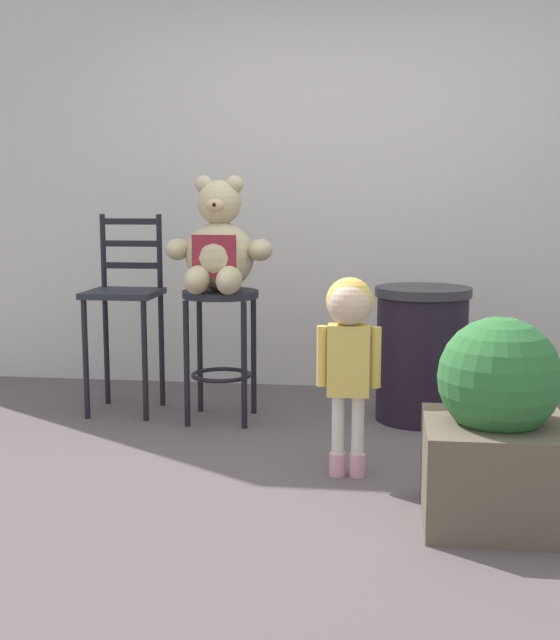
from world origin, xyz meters
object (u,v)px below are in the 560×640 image
object	(u,v)px
bar_chair_empty	(125,302)
bar_stool_with_teddy	(221,326)
teddy_bear	(219,249)
trash_bin	(422,353)
child_walking	(349,333)
planter_with_shrub	(497,429)

from	to	relation	value
bar_chair_empty	bar_stool_with_teddy	bearing A→B (deg)	-11.76
teddy_bear	trash_bin	distance (m)	1.27
child_walking	bar_chair_empty	bearing A→B (deg)	151.55
teddy_bear	bar_chair_empty	size ratio (longest dim) A/B	0.55
bar_chair_empty	planter_with_shrub	xyz separation A→B (m)	(1.93, -1.42, -0.28)
bar_stool_with_teddy	teddy_bear	xyz separation A→B (m)	(-0.00, -0.03, 0.43)
child_walking	bar_chair_empty	xyz separation A→B (m)	(-1.34, 0.97, -0.01)
child_walking	planter_with_shrub	size ratio (longest dim) A/B	1.12
bar_stool_with_teddy	planter_with_shrub	xyz separation A→B (m)	(1.34, -1.30, -0.17)
bar_stool_with_teddy	child_walking	distance (m)	1.14
teddy_bear	planter_with_shrub	xyz separation A→B (m)	(1.34, -1.27, -0.60)
bar_stool_with_teddy	trash_bin	xyz separation A→B (m)	(1.11, 0.15, -0.15)
teddy_bear	planter_with_shrub	distance (m)	1.94
bar_stool_with_teddy	child_walking	bearing A→B (deg)	-48.36
bar_stool_with_teddy	trash_bin	bearing A→B (deg)	7.58
bar_stool_with_teddy	bar_chair_empty	bearing A→B (deg)	168.24
bar_stool_with_teddy	trash_bin	size ratio (longest dim) A/B	0.98
trash_bin	planter_with_shrub	world-z (taller)	planter_with_shrub
bar_stool_with_teddy	bar_chair_empty	distance (m)	0.61
trash_bin	bar_chair_empty	size ratio (longest dim) A/B	0.66
trash_bin	planter_with_shrub	distance (m)	1.46
trash_bin	planter_with_shrub	bearing A→B (deg)	-81.09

